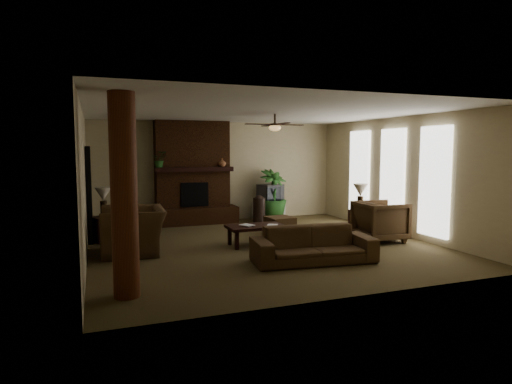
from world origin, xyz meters
name	(u,v)px	position (x,y,z in m)	size (l,w,h in m)	color
room_shell	(263,180)	(0.00, 0.00, 1.40)	(7.00, 7.00, 7.00)	brown
fireplace	(193,182)	(-0.80, 3.22, 1.16)	(2.40, 0.70, 2.80)	#412311
windows	(392,178)	(3.45, 0.20, 1.35)	(0.08, 3.65, 2.35)	white
log_column	(124,196)	(-2.95, -2.40, 1.40)	(0.36, 0.36, 2.80)	brown
doorway	(89,194)	(-3.44, 1.80, 1.05)	(0.10, 1.00, 2.10)	black
ceiling_fan	(275,126)	(0.40, 0.30, 2.53)	(1.35, 1.35, 0.37)	black
sofa	(313,239)	(0.35, -1.64, 0.43)	(2.19, 0.64, 0.86)	#4B3620
armchair_left	(133,223)	(-2.64, 0.26, 0.60)	(1.37, 0.89, 1.20)	#4B3620
armchair_right	(381,219)	(2.60, -0.54, 0.49)	(0.96, 0.90, 0.99)	#4B3620
coffee_table	(256,228)	(-0.15, 0.02, 0.37)	(1.20, 0.70, 0.43)	black
ottoman	(280,225)	(0.87, 1.07, 0.20)	(0.60, 0.60, 0.40)	#4B3620
tv_stand	(269,211)	(1.41, 3.15, 0.25)	(0.85, 0.50, 0.50)	silver
tv	(270,193)	(1.47, 3.14, 0.76)	(0.78, 0.71, 0.52)	#38383A
floor_vase	(259,207)	(0.94, 2.66, 0.43)	(0.34, 0.34, 0.77)	black
floor_plant	(272,206)	(1.46, 2.98, 0.41)	(0.82, 1.46, 0.82)	#2B5C25
side_table_left	(104,229)	(-3.15, 1.59, 0.28)	(0.50, 0.50, 0.55)	black
lamp_left	(103,196)	(-3.15, 1.62, 1.00)	(0.37, 0.37, 0.65)	black
side_table_right	(362,222)	(2.78, 0.44, 0.28)	(0.50, 0.50, 0.55)	black
lamp_right	(360,192)	(2.74, 0.47, 1.00)	(0.37, 0.37, 0.65)	black
mantel_plant	(160,161)	(-1.71, 3.03, 1.72)	(0.38, 0.42, 0.33)	#2B5C25
mantel_vase	(222,163)	(-0.03, 3.00, 1.67)	(0.22, 0.23, 0.22)	#8F5A39
book_a	(243,220)	(-0.44, -0.04, 0.57)	(0.22, 0.03, 0.29)	#999999
book_b	(267,219)	(0.06, -0.11, 0.58)	(0.21, 0.02, 0.29)	#999999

